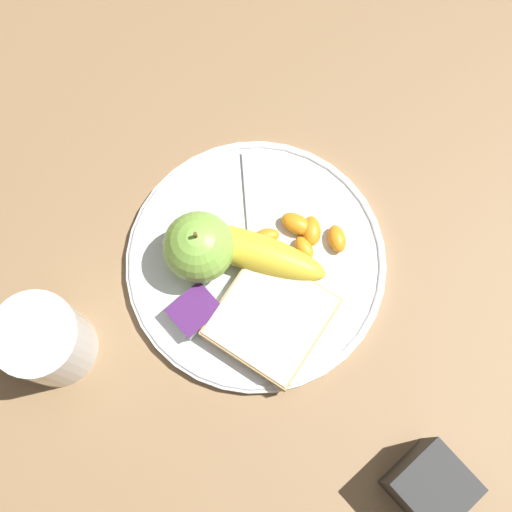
# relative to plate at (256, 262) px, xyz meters

# --- Properties ---
(ground_plane) EXTENTS (3.00, 3.00, 0.00)m
(ground_plane) POSITION_rel_plate_xyz_m (0.00, 0.00, -0.01)
(ground_plane) COLOR olive
(plate) EXTENTS (0.27, 0.27, 0.01)m
(plate) POSITION_rel_plate_xyz_m (0.00, 0.00, 0.00)
(plate) COLOR silver
(plate) RESTS_ON ground_plane
(juice_glass) EXTENTS (0.08, 0.08, 0.09)m
(juice_glass) POSITION_rel_plate_xyz_m (0.21, -0.07, 0.03)
(juice_glass) COLOR silver
(juice_glass) RESTS_ON ground_plane
(apple) EXTENTS (0.07, 0.07, 0.08)m
(apple) POSITION_rel_plate_xyz_m (0.04, -0.04, 0.04)
(apple) COLOR #84BC47
(apple) RESTS_ON plate
(banana) EXTENTS (0.11, 0.16, 0.04)m
(banana) POSITION_rel_plate_xyz_m (0.00, -0.01, 0.02)
(banana) COLOR yellow
(banana) RESTS_ON plate
(bread_slice) EXTENTS (0.13, 0.13, 0.02)m
(bread_slice) POSITION_rel_plate_xyz_m (0.03, 0.06, 0.02)
(bread_slice) COLOR tan
(bread_slice) RESTS_ON plate
(fork) EXTENTS (0.13, 0.16, 0.00)m
(fork) POSITION_rel_plate_xyz_m (-0.00, -0.01, 0.01)
(fork) COLOR #B2B2B7
(fork) RESTS_ON plate
(jam_packet) EXTENTS (0.05, 0.04, 0.02)m
(jam_packet) POSITION_rel_plate_xyz_m (0.08, 0.00, 0.01)
(jam_packet) COLOR white
(jam_packet) RESTS_ON plate
(orange_segment_0) EXTENTS (0.03, 0.04, 0.02)m
(orange_segment_0) POSITION_rel_plate_xyz_m (-0.06, -0.00, 0.01)
(orange_segment_0) COLOR orange
(orange_segment_0) RESTS_ON plate
(orange_segment_1) EXTENTS (0.03, 0.03, 0.01)m
(orange_segment_1) POSITION_rel_plate_xyz_m (-0.03, -0.01, 0.01)
(orange_segment_1) COLOR orange
(orange_segment_1) RESTS_ON plate
(orange_segment_2) EXTENTS (0.02, 0.03, 0.01)m
(orange_segment_2) POSITION_rel_plate_xyz_m (-0.05, 0.02, 0.01)
(orange_segment_2) COLOR orange
(orange_segment_2) RESTS_ON plate
(orange_segment_3) EXTENTS (0.03, 0.03, 0.02)m
(orange_segment_3) POSITION_rel_plate_xyz_m (-0.08, 0.04, 0.01)
(orange_segment_3) COLOR orange
(orange_segment_3) RESTS_ON plate
(orange_segment_4) EXTENTS (0.04, 0.04, 0.02)m
(orange_segment_4) POSITION_rel_plate_xyz_m (-0.06, 0.02, 0.01)
(orange_segment_4) COLOR orange
(orange_segment_4) RESTS_ON plate
(condiment_caddy) EXTENTS (0.06, 0.06, 0.07)m
(condiment_caddy) POSITION_rel_plate_xyz_m (0.03, 0.27, 0.03)
(condiment_caddy) COLOR #2D2D2D
(condiment_caddy) RESTS_ON ground_plane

